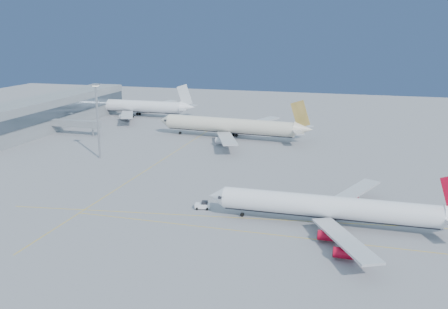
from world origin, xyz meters
TOP-DOWN VIEW (x-y plane):
  - ground at (0.00, 0.00)m, footprint 500.00×500.00m
  - terminal at (-114.93, 85.00)m, footprint 18.40×110.00m
  - jet_bridge at (-93.11, 72.00)m, footprint 23.60×3.60m
  - taxiway_lines at (-14.71, 6.34)m, footprint 118.86×140.00m
  - airliner_virgin at (24.56, -4.69)m, footprint 63.07×56.84m
  - airliner_etihad at (-24.56, 83.98)m, footprint 70.91×65.27m
  - airliner_third at (-89.74, 123.35)m, footprint 68.72×63.60m
  - pushback_tug at (-9.75, -2.24)m, footprint 4.22×2.97m
  - light_mast at (-63.22, 37.85)m, footprint 2.38×2.38m

SIDE VIEW (x-z plane):
  - ground at x=0.00m, z-range 0.00..0.00m
  - taxiway_lines at x=-14.71m, z-range 0.00..0.02m
  - pushback_tug at x=-9.75m, z-range -0.08..2.14m
  - airliner_virgin at x=24.56m, z-range -3.10..12.51m
  - jet_bridge at x=-93.11m, z-range 1.72..8.62m
  - airliner_third at x=-89.74m, z-range -3.65..14.84m
  - airliner_etihad at x=-24.56m, z-range -3.62..14.88m
  - terminal at x=-114.93m, z-range 0.01..15.01m
  - light_mast at x=-63.22m, z-range 2.49..30.05m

